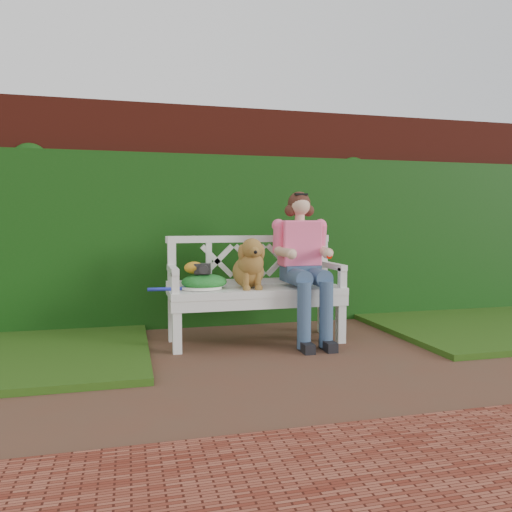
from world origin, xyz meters
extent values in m
plane|color=brown|center=(0.00, 0.00, 0.00)|extent=(60.00, 60.00, 0.00)
cube|color=#5C1B11|center=(0.00, 1.90, 1.10)|extent=(10.00, 0.30, 2.20)
cube|color=#0F3E0B|center=(0.00, 1.68, 0.85)|extent=(10.00, 0.18, 1.70)
cube|color=#264A16|center=(2.40, 0.90, 0.03)|extent=(2.60, 2.00, 0.05)
cube|color=maroon|center=(0.00, -1.60, 0.01)|extent=(4.00, 1.20, 0.03)
cube|color=#252525|center=(-0.65, 0.84, 0.65)|extent=(0.15, 0.13, 0.09)
ellipsoid|color=#C5821C|center=(-0.72, 0.86, 0.66)|extent=(0.18, 0.15, 0.10)
camera|label=1|loc=(-1.25, -3.27, 1.05)|focal=35.00mm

